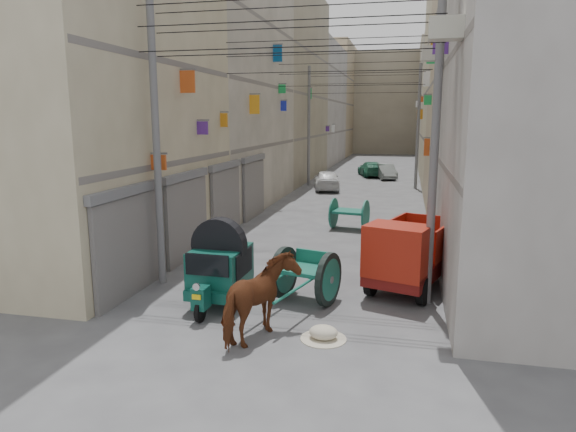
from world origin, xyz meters
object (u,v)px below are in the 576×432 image
(horse, at_px, (260,300))
(distant_car_white, at_px, (327,180))
(distant_car_grey, at_px, (386,172))
(distant_car_green, at_px, (371,169))
(tonga_cart, at_px, (306,275))
(second_cart, at_px, (349,213))
(feed_sack, at_px, (323,332))
(mini_truck, at_px, (407,258))
(auto_rickshaw, at_px, (220,266))

(horse, height_order, distant_car_white, horse)
(distant_car_grey, distance_m, distant_car_green, 2.01)
(horse, bearing_deg, tonga_cart, -85.51)
(second_cart, xyz_separation_m, distant_car_grey, (0.71, 18.82, -0.12))
(tonga_cart, bearing_deg, feed_sack, -54.20)
(mini_truck, relative_size, distant_car_green, 0.94)
(auto_rickshaw, height_order, feed_sack, auto_rickshaw)
(mini_truck, relative_size, distant_car_grey, 1.12)
(mini_truck, xyz_separation_m, distant_car_white, (-5.09, 19.17, -0.28))
(second_cart, xyz_separation_m, distant_car_green, (-0.51, 20.42, -0.10))
(auto_rickshaw, relative_size, distant_car_grey, 0.70)
(feed_sack, height_order, horse, horse)
(horse, bearing_deg, feed_sack, -151.97)
(mini_truck, xyz_separation_m, feed_sack, (-1.66, -3.48, -0.79))
(auto_rickshaw, xyz_separation_m, horse, (1.56, -1.79, -0.11))
(mini_truck, height_order, distant_car_white, mini_truck)
(distant_car_grey, bearing_deg, feed_sack, -103.95)
(distant_car_green, bearing_deg, horse, 74.70)
(second_cart, height_order, distant_car_green, second_cart)
(tonga_cart, height_order, horse, horse)
(second_cart, bearing_deg, tonga_cart, -81.60)
(tonga_cart, relative_size, second_cart, 1.94)
(mini_truck, height_order, distant_car_green, mini_truck)
(distant_car_white, bearing_deg, distant_car_green, -116.09)
(auto_rickshaw, xyz_separation_m, distant_car_white, (-0.59, 21.14, -0.32))
(auto_rickshaw, bearing_deg, tonga_cart, 18.74)
(auto_rickshaw, height_order, horse, horse)
(horse, xyz_separation_m, distant_car_green, (0.09, 31.71, -0.29))
(auto_rickshaw, relative_size, mini_truck, 0.63)
(auto_rickshaw, xyz_separation_m, distant_car_grey, (2.87, 28.34, -0.42))
(auto_rickshaw, distance_m, second_cart, 9.76)
(auto_rickshaw, relative_size, distant_car_white, 0.62)
(distant_car_green, bearing_deg, feed_sack, 77.04)
(auto_rickshaw, xyz_separation_m, distant_car_green, (1.65, 29.93, -0.40))
(horse, bearing_deg, distant_car_white, -68.88)
(second_cart, height_order, distant_car_white, distant_car_white)
(tonga_cart, distance_m, second_cart, 8.88)
(horse, distance_m, distant_car_green, 31.71)
(distant_car_white, bearing_deg, horse, 83.56)
(tonga_cart, bearing_deg, distant_car_white, 112.48)
(tonga_cart, bearing_deg, distant_car_green, 105.94)
(mini_truck, bearing_deg, tonga_cart, -133.52)
(second_cart, distance_m, distant_car_green, 20.42)
(second_cart, bearing_deg, horse, -83.88)
(auto_rickshaw, distance_m, distant_car_grey, 28.48)
(horse, relative_size, distant_car_green, 0.51)
(mini_truck, bearing_deg, auto_rickshaw, -138.43)
(distant_car_white, bearing_deg, feed_sack, 86.83)
(distant_car_grey, bearing_deg, auto_rickshaw, -109.68)
(distant_car_green, bearing_deg, second_cart, 76.31)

